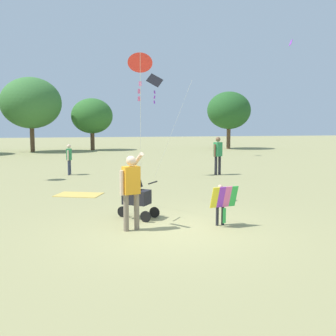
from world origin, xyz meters
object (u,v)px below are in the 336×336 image
at_px(kite_adult_black, 140,64).
at_px(person_red_shirt, 218,153).
at_px(person_adult_flyer, 131,186).
at_px(picnic_blanket, 79,195).
at_px(stroller, 136,195).
at_px(child_with_butterfly_kite, 221,201).
at_px(person_sitting_far, 69,157).
at_px(kite_green_novelty, 156,85).

distance_m(kite_adult_black, person_red_shirt, 8.04).
relative_size(person_adult_flyer, picnic_blanket, 1.20).
height_order(person_adult_flyer, person_red_shirt, person_adult_flyer).
distance_m(stroller, picnic_blanket, 4.11).
height_order(person_adult_flyer, stroller, person_adult_flyer).
height_order(child_with_butterfly_kite, person_adult_flyer, person_adult_flyer).
relative_size(stroller, kite_adult_black, 0.23).
bearing_deg(person_sitting_far, picnic_blanket, -85.14).
xyz_separation_m(person_adult_flyer, person_red_shirt, (5.15, 9.00, 0.02)).
relative_size(child_with_butterfly_kite, kite_adult_black, 0.22).
relative_size(stroller, picnic_blanket, 0.71).
bearing_deg(person_red_shirt, person_sitting_far, 168.17).
bearing_deg(kite_adult_black, picnic_blanket, 136.29).
bearing_deg(child_with_butterfly_kite, kite_green_novelty, 89.62).
distance_m(kite_adult_black, kite_green_novelty, 6.11).
height_order(child_with_butterfly_kite, kite_green_novelty, kite_green_novelty).
bearing_deg(kite_adult_black, child_with_butterfly_kite, -64.72).
relative_size(child_with_butterfly_kite, person_red_shirt, 0.55).
xyz_separation_m(child_with_butterfly_kite, kite_adult_black, (-1.48, 3.13, 3.57)).
xyz_separation_m(kite_adult_black, person_red_shirt, (4.48, 5.90, -3.13)).
distance_m(kite_green_novelty, person_red_shirt, 4.25).
height_order(child_with_butterfly_kite, kite_adult_black, kite_adult_black).
xyz_separation_m(person_red_shirt, person_sitting_far, (-6.84, 1.43, -0.21)).
height_order(kite_adult_black, person_sitting_far, kite_adult_black).
distance_m(kite_adult_black, person_sitting_far, 8.39).
relative_size(person_red_shirt, person_sitting_far, 1.24).
bearing_deg(person_red_shirt, picnic_blanket, -147.24).
height_order(stroller, kite_adult_black, kite_adult_black).
height_order(kite_adult_black, kite_green_novelty, kite_green_novelty).
xyz_separation_m(child_with_butterfly_kite, picnic_blanket, (-3.36, 4.93, -0.60)).
bearing_deg(person_sitting_far, child_with_butterfly_kite, -69.87).
bearing_deg(person_red_shirt, kite_green_novelty, 179.77).
distance_m(child_with_butterfly_kite, kite_green_novelty, 9.70).
distance_m(stroller, person_red_shirt, 9.29).
relative_size(person_adult_flyer, stroller, 1.69).
relative_size(stroller, person_sitting_far, 0.74).
xyz_separation_m(person_adult_flyer, picnic_blanket, (-1.22, 4.90, -1.03)).
relative_size(child_with_butterfly_kite, kite_green_novelty, 0.21).
height_order(stroller, person_sitting_far, person_sitting_far).
bearing_deg(kite_adult_black, kite_green_novelty, 75.41).
bearing_deg(picnic_blanket, child_with_butterfly_kite, -55.71).
xyz_separation_m(stroller, picnic_blanket, (-1.47, 3.79, -0.60)).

